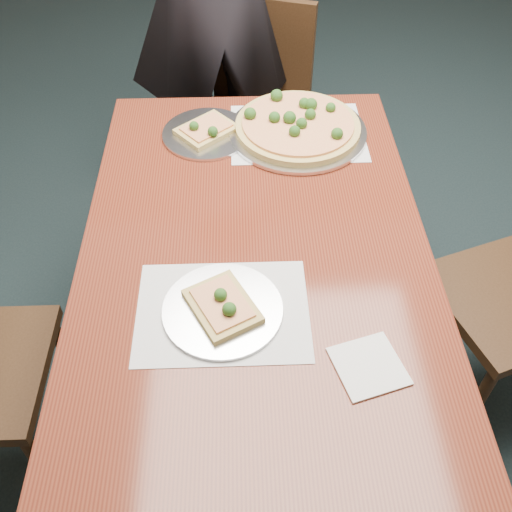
{
  "coord_description": "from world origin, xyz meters",
  "views": [
    {
      "loc": [
        -0.24,
        -1.42,
        1.81
      ],
      "look_at": [
        -0.21,
        -0.43,
        0.75
      ],
      "focal_mm": 40.0,
      "sensor_mm": 36.0,
      "label": 1
    }
  ],
  "objects_px": {
    "slice_plate_near": "(223,308)",
    "slice_plate_far": "(207,132)",
    "chair_far": "(254,105)",
    "pizza_pan": "(297,126)",
    "dining_table": "(256,280)"
  },
  "relations": [
    {
      "from": "dining_table",
      "to": "slice_plate_near",
      "type": "bearing_deg",
      "value": -115.6
    },
    {
      "from": "chair_far",
      "to": "slice_plate_near",
      "type": "height_order",
      "value": "chair_far"
    },
    {
      "from": "dining_table",
      "to": "chair_far",
      "type": "bearing_deg",
      "value": 88.36
    },
    {
      "from": "chair_far",
      "to": "slice_plate_far",
      "type": "distance_m",
      "value": 0.62
    },
    {
      "from": "pizza_pan",
      "to": "dining_table",
      "type": "bearing_deg",
      "value": -105.68
    },
    {
      "from": "slice_plate_near",
      "to": "slice_plate_far",
      "type": "height_order",
      "value": "slice_plate_near"
    },
    {
      "from": "chair_far",
      "to": "pizza_pan",
      "type": "xyz_separation_m",
      "value": [
        0.12,
        -0.54,
        0.26
      ]
    },
    {
      "from": "dining_table",
      "to": "slice_plate_far",
      "type": "bearing_deg",
      "value": 104.58
    },
    {
      "from": "dining_table",
      "to": "slice_plate_far",
      "type": "height_order",
      "value": "slice_plate_far"
    },
    {
      "from": "chair_far",
      "to": "slice_plate_far",
      "type": "relative_size",
      "value": 3.25
    },
    {
      "from": "dining_table",
      "to": "slice_plate_near",
      "type": "relative_size",
      "value": 5.36
    },
    {
      "from": "slice_plate_near",
      "to": "slice_plate_far",
      "type": "relative_size",
      "value": 1.0
    },
    {
      "from": "dining_table",
      "to": "slice_plate_far",
      "type": "distance_m",
      "value": 0.56
    },
    {
      "from": "chair_far",
      "to": "pizza_pan",
      "type": "height_order",
      "value": "chair_far"
    },
    {
      "from": "dining_table",
      "to": "pizza_pan",
      "type": "relative_size",
      "value": 3.44
    }
  ]
}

